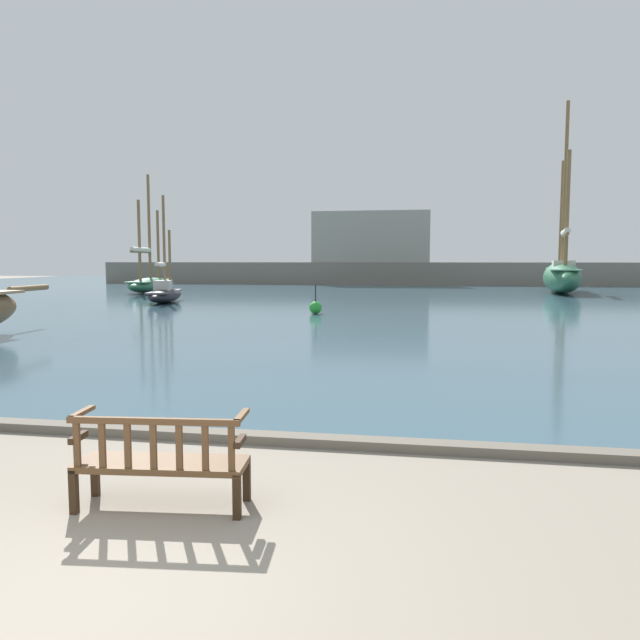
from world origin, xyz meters
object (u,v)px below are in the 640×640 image
at_px(sailboat_distant_harbor, 562,274).
at_px(channel_buoy, 316,307).
at_px(sailboat_far_starboard, 150,282).
at_px(sailboat_mid_port, 165,293).
at_px(park_bench, 161,460).

relative_size(sailboat_distant_harbor, channel_buoy, 10.75).
distance_m(sailboat_distant_harbor, sailboat_far_starboard, 28.86).
bearing_deg(sailboat_mid_port, park_bench, -65.89).
relative_size(park_bench, sailboat_distant_harbor, 0.12).
height_order(sailboat_mid_port, channel_buoy, sailboat_mid_port).
bearing_deg(sailboat_far_starboard, sailboat_distant_harbor, 9.02).
bearing_deg(sailboat_distant_harbor, park_bench, -105.73).
xyz_separation_m(sailboat_mid_port, channel_buoy, (9.32, -5.68, -0.24)).
distance_m(park_bench, sailboat_far_starboard, 39.68).
distance_m(park_bench, sailboat_distant_harbor, 41.88).
xyz_separation_m(park_bench, sailboat_mid_port, (-11.66, 26.06, 0.13)).
height_order(park_bench, sailboat_far_starboard, sailboat_far_starboard).
bearing_deg(park_bench, channel_buoy, 96.56).
bearing_deg(channel_buoy, park_bench, -83.44).
xyz_separation_m(park_bench, sailboat_far_starboard, (-17.15, 35.78, 0.35)).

